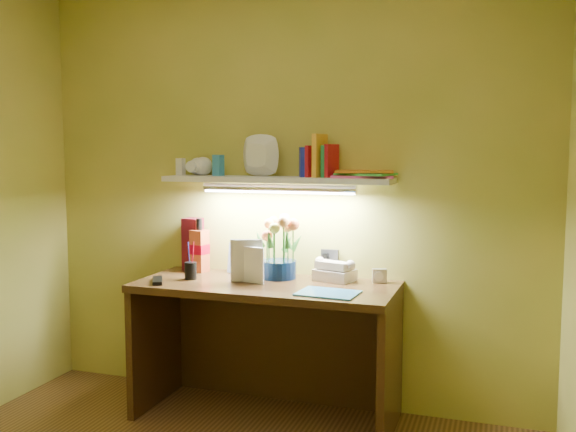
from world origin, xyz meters
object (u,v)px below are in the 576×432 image
Objects in this scene: desk at (266,351)px; flower_bouquet at (279,247)px; desk_clock at (379,276)px; whisky_bottle at (200,245)px; telephone at (335,269)px.

flower_bouquet is (0.02, 0.15, 0.55)m from desk.
desk is at bearing -179.24° from desk_clock.
desk_clock is 1.07m from whisky_bottle.
telephone is 0.25m from desk_clock.
flower_bouquet is 4.61× the size of desk_clock.
desk is 0.74m from whisky_bottle.
desk is at bearing -134.74° from telephone.
flower_bouquet is 1.70× the size of telephone.
desk_clock is (0.56, 0.06, -0.14)m from flower_bouquet.
desk_clock is at bearing 6.05° from flower_bouquet.
telephone is at bearing 29.27° from desk.
whisky_bottle is at bearing 176.26° from flower_bouquet.
whisky_bottle is (-1.06, -0.03, 0.12)m from desk_clock.
telephone is 0.82m from whisky_bottle.
whisky_bottle is at bearing -163.70° from telephone.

